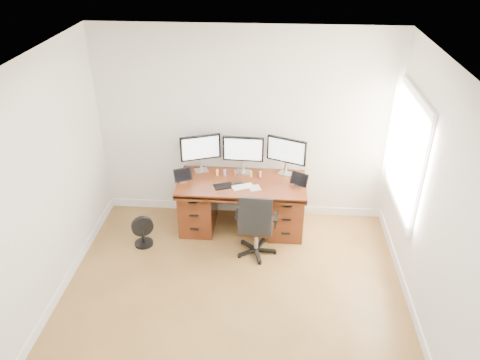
# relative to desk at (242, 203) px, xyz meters

# --- Properties ---
(ground) EXTENTS (4.50, 4.50, 0.00)m
(ground) POSITION_rel_desk_xyz_m (0.00, -1.83, -0.40)
(ground) COLOR brown
(ground) RESTS_ON ground
(back_wall) EXTENTS (4.00, 0.10, 2.70)m
(back_wall) POSITION_rel_desk_xyz_m (0.00, 0.42, 0.95)
(back_wall) COLOR silver
(back_wall) RESTS_ON ground
(right_wall) EXTENTS (0.10, 4.50, 2.70)m
(right_wall) POSITION_rel_desk_xyz_m (2.00, -1.72, 0.95)
(right_wall) COLOR silver
(right_wall) RESTS_ON ground
(desk) EXTENTS (1.70, 0.80, 0.75)m
(desk) POSITION_rel_desk_xyz_m (0.00, 0.00, 0.00)
(desk) COLOR #522310
(desk) RESTS_ON ground
(office_chair) EXTENTS (0.54, 0.53, 0.93)m
(office_chair) POSITION_rel_desk_xyz_m (0.22, -0.60, -0.10)
(office_chair) COLOR black
(office_chair) RESTS_ON ground
(floor_fan) EXTENTS (0.29, 0.25, 0.42)m
(floor_fan) POSITION_rel_desk_xyz_m (-1.28, -0.50, -0.20)
(floor_fan) COLOR black
(floor_fan) RESTS_ON ground
(monitor_left) EXTENTS (0.53, 0.23, 0.53)m
(monitor_left) POSITION_rel_desk_xyz_m (-0.58, 0.24, 0.68)
(monitor_left) COLOR silver
(monitor_left) RESTS_ON desk
(monitor_center) EXTENTS (0.55, 0.15, 0.53)m
(monitor_center) POSITION_rel_desk_xyz_m (-0.00, 0.24, 0.68)
(monitor_center) COLOR silver
(monitor_center) RESTS_ON desk
(monitor_right) EXTENTS (0.52, 0.24, 0.53)m
(monitor_right) POSITION_rel_desk_xyz_m (0.58, 0.24, 0.68)
(monitor_right) COLOR silver
(monitor_right) RESTS_ON desk
(tablet_left) EXTENTS (0.24, 0.17, 0.19)m
(tablet_left) POSITION_rel_desk_xyz_m (-0.78, -0.08, 0.43)
(tablet_left) COLOR silver
(tablet_left) RESTS_ON desk
(tablet_right) EXTENTS (0.24, 0.18, 0.19)m
(tablet_right) POSITION_rel_desk_xyz_m (0.75, -0.08, 0.43)
(tablet_right) COLOR silver
(tablet_right) RESTS_ON desk
(keyboard) EXTENTS (0.30, 0.22, 0.01)m
(keyboard) POSITION_rel_desk_xyz_m (0.02, -0.17, 0.36)
(keyboard) COLOR white
(keyboard) RESTS_ON desk
(trackpad) EXTENTS (0.18, 0.18, 0.01)m
(trackpad) POSITION_rel_desk_xyz_m (0.18, -0.18, 0.35)
(trackpad) COLOR silver
(trackpad) RESTS_ON desk
(drawing_tablet) EXTENTS (0.28, 0.24, 0.01)m
(drawing_tablet) POSITION_rel_desk_xyz_m (-0.23, -0.16, 0.35)
(drawing_tablet) COLOR black
(drawing_tablet) RESTS_ON desk
(phone) EXTENTS (0.14, 0.09, 0.01)m
(phone) POSITION_rel_desk_xyz_m (-0.04, -0.05, 0.35)
(phone) COLOR black
(phone) RESTS_ON desk
(figurine_orange) EXTENTS (0.04, 0.04, 0.10)m
(figurine_orange) POSITION_rel_desk_xyz_m (-0.34, 0.12, 0.40)
(figurine_orange) COLOR #FFB53C
(figurine_orange) RESTS_ON desk
(figurine_purple) EXTENTS (0.04, 0.04, 0.10)m
(figurine_purple) POSITION_rel_desk_xyz_m (-0.24, 0.12, 0.40)
(figurine_purple) COLOR #896FD4
(figurine_purple) RESTS_ON desk
(figurine_brown) EXTENTS (0.04, 0.04, 0.10)m
(figurine_brown) POSITION_rel_desk_xyz_m (-0.10, 0.12, 0.40)
(figurine_brown) COLOR brown
(figurine_brown) RESTS_ON desk
(figurine_yellow) EXTENTS (0.04, 0.04, 0.10)m
(figurine_yellow) POSITION_rel_desk_xyz_m (0.11, 0.12, 0.40)
(figurine_yellow) COLOR #D5D161
(figurine_yellow) RESTS_ON desk
(figurine_pink) EXTENTS (0.04, 0.04, 0.10)m
(figurine_pink) POSITION_rel_desk_xyz_m (0.24, 0.12, 0.40)
(figurine_pink) COLOR pink
(figurine_pink) RESTS_ON desk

